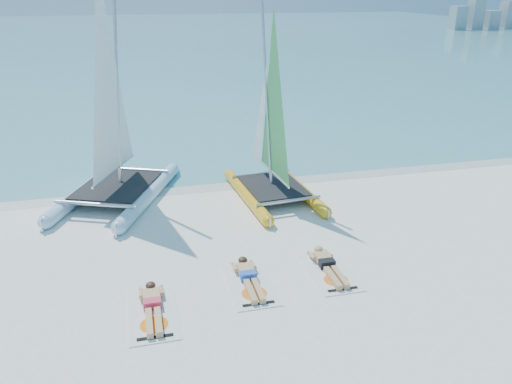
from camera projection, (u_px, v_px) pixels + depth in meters
The scene contains 12 objects.
ground at pixel (239, 265), 12.07m from camera, with size 140.00×140.00×0.00m, color white.
sea at pixel (145, 36), 68.65m from camera, with size 140.00×115.00×0.01m, color #77C5C7.
wet_sand_strip at pixel (206, 184), 17.01m from camera, with size 140.00×1.40×0.01m, color silver.
distant_skyline at pixel (490, 16), 78.80m from camera, with size 14.00×2.00×5.00m.
catamaran_blue at pixel (112, 131), 15.17m from camera, with size 4.43×5.92×7.30m.
catamaran_yellow at pixel (269, 135), 15.67m from camera, with size 2.50×4.86×6.09m.
towel_a at pixel (153, 315), 10.24m from camera, with size 1.00×1.85×0.02m, color white.
sunbather_a at pixel (152, 305), 10.37m from camera, with size 0.37×1.73×0.26m.
towel_b at pixel (251, 285), 11.25m from camera, with size 1.00×1.85×0.02m, color white.
sunbather_b at pixel (249, 277), 11.38m from camera, with size 0.37×1.73×0.26m.
towel_c at pixel (330, 272), 11.75m from camera, with size 1.00×1.85×0.02m, color white.
sunbather_c at pixel (328, 264), 11.88m from camera, with size 0.37×1.73×0.26m.
Camera 1 is at (-2.09, -10.28, 6.24)m, focal length 35.00 mm.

